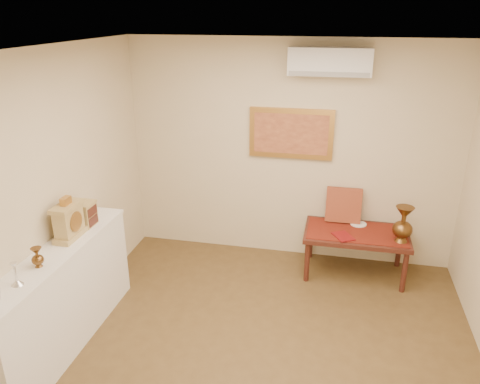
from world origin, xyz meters
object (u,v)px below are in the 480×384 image
(display_ledge, at_px, (62,299))
(wooden_chest, at_px, (86,214))
(brass_urn_tall, at_px, (404,221))
(mantel_clock, at_px, (69,221))
(low_table, at_px, (356,237))

(display_ledge, height_order, wooden_chest, wooden_chest)
(brass_urn_tall, height_order, wooden_chest, wooden_chest)
(mantel_clock, bearing_deg, brass_urn_tall, 24.54)
(wooden_chest, bearing_deg, display_ledge, -90.45)
(brass_urn_tall, xyz_separation_m, mantel_clock, (-3.16, -1.44, 0.35))
(mantel_clock, distance_m, low_table, 3.19)
(display_ledge, xyz_separation_m, mantel_clock, (-0.01, 0.29, 0.66))
(wooden_chest, bearing_deg, low_table, 26.12)
(mantel_clock, xyz_separation_m, low_table, (2.68, 1.59, -0.67))
(display_ledge, bearing_deg, mantel_clock, 91.11)
(display_ledge, bearing_deg, wooden_chest, 89.55)
(brass_urn_tall, distance_m, display_ledge, 3.61)
(low_table, bearing_deg, display_ledge, -144.90)
(mantel_clock, bearing_deg, display_ledge, -88.89)
(low_table, bearing_deg, brass_urn_tall, -16.83)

